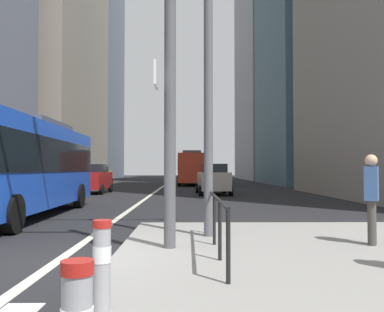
# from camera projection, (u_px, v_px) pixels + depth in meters

# --- Properties ---
(ground_plane) EXTENTS (160.00, 160.00, 0.00)m
(ground_plane) POSITION_uv_depth(u_px,v_px,m) (153.00, 194.00, 27.36)
(ground_plane) COLOR black
(lane_centre_line) EXTENTS (0.20, 80.00, 0.01)m
(lane_centre_line) POSITION_uv_depth(u_px,v_px,m) (162.00, 187.00, 37.35)
(lane_centre_line) COLOR beige
(lane_centre_line) RESTS_ON ground
(office_tower_left_far) EXTENTS (11.10, 19.63, 48.57)m
(office_tower_left_far) POSITION_uv_depth(u_px,v_px,m) (85.00, 42.00, 73.90)
(office_tower_left_far) COLOR slate
(office_tower_left_far) RESTS_ON ground
(office_tower_right_far) EXTENTS (11.80, 21.85, 44.84)m
(office_tower_right_far) POSITION_uv_depth(u_px,v_px,m) (279.00, 40.00, 66.89)
(office_tower_right_far) COLOR #9E9EA3
(office_tower_right_far) RESTS_ON ground
(city_bus_blue_oncoming) EXTENTS (2.88, 10.91, 3.40)m
(city_bus_blue_oncoming) POSITION_uv_depth(u_px,v_px,m) (19.00, 163.00, 13.80)
(city_bus_blue_oncoming) COLOR blue
(city_bus_blue_oncoming) RESTS_ON ground
(city_bus_red_receding) EXTENTS (2.92, 10.61, 3.40)m
(city_bus_red_receding) POSITION_uv_depth(u_px,v_px,m) (193.00, 167.00, 42.56)
(city_bus_red_receding) COLOR red
(city_bus_red_receding) RESTS_ON ground
(car_oncoming_mid) EXTENTS (2.06, 4.24, 1.94)m
(car_oncoming_mid) POSITION_uv_depth(u_px,v_px,m) (101.00, 175.00, 43.91)
(car_oncoming_mid) COLOR gold
(car_oncoming_mid) RESTS_ON ground
(car_receding_near) EXTENTS (2.16, 4.63, 1.94)m
(car_receding_near) POSITION_uv_depth(u_px,v_px,m) (189.00, 174.00, 57.23)
(car_receding_near) COLOR black
(car_receding_near) RESTS_ON ground
(car_receding_far) EXTENTS (2.17, 4.61, 1.94)m
(car_receding_far) POSITION_uv_depth(u_px,v_px,m) (213.00, 179.00, 26.36)
(car_receding_far) COLOR #B2A899
(car_receding_far) RESTS_ON ground
(car_oncoming_far) EXTENTS (2.11, 4.20, 1.94)m
(car_oncoming_far) POSITION_uv_depth(u_px,v_px,m) (93.00, 178.00, 27.59)
(car_oncoming_far) COLOR maroon
(car_oncoming_far) RESTS_ON ground
(traffic_signal_gantry) EXTENTS (5.68, 0.65, 6.00)m
(traffic_signal_gantry) POSITION_uv_depth(u_px,v_px,m) (71.00, 38.00, 7.82)
(traffic_signal_gantry) COLOR #515156
(traffic_signal_gantry) RESTS_ON median_island
(street_lamp_post) EXTENTS (5.50, 0.32, 8.00)m
(street_lamp_post) POSITION_uv_depth(u_px,v_px,m) (208.00, 5.00, 9.24)
(street_lamp_post) COLOR #56565B
(street_lamp_post) RESTS_ON median_island
(bollard_left) EXTENTS (0.20, 0.20, 0.94)m
(bollard_left) POSITION_uv_depth(u_px,v_px,m) (102.00, 260.00, 4.31)
(bollard_left) COLOR #99999E
(bollard_left) RESTS_ON median_island
(pedestrian_railing) EXTENTS (0.06, 4.18, 0.98)m
(pedestrian_railing) POSITION_uv_depth(u_px,v_px,m) (217.00, 211.00, 7.38)
(pedestrian_railing) COLOR black
(pedestrian_railing) RESTS_ON median_island
(pedestrian_walking) EXTENTS (0.39, 0.45, 1.75)m
(pedestrian_walking) POSITION_uv_depth(u_px,v_px,m) (372.00, 194.00, 8.06)
(pedestrian_walking) COLOR #423D38
(pedestrian_walking) RESTS_ON median_island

